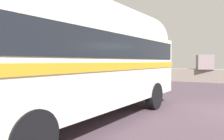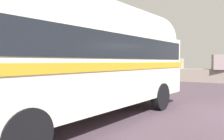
# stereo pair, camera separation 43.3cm
# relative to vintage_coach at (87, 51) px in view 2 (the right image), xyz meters

# --- Properties ---
(vintage_coach) EXTENTS (3.36, 8.80, 3.70)m
(vintage_coach) POSITION_rel_vintage_coach_xyz_m (0.00, 0.00, 0.00)
(vintage_coach) COLOR black
(vintage_coach) RESTS_ON ground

